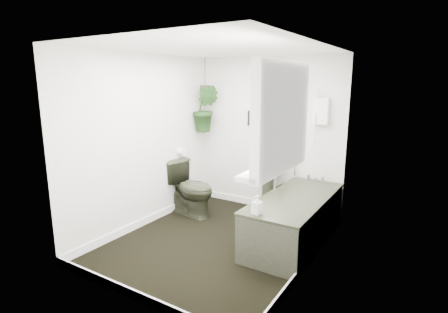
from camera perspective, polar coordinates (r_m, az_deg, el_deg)
The scene contains 22 objects.
floor at distance 4.45m, azimuth -1.05°, elevation -13.81°, with size 2.30×2.80×0.02m, color black.
ceiling at distance 4.02m, azimuth -1.18°, elevation 17.43°, with size 2.30×2.80×0.02m, color white.
wall_back at distance 5.30m, azimuth 7.21°, elevation 3.48°, with size 2.30×0.02×2.30m, color white.
wall_front at distance 3.03m, azimuth -15.79°, elevation -3.41°, with size 2.30×0.02×2.30m, color white.
wall_left at distance 4.80m, azimuth -12.81°, elevation 2.38°, with size 0.02×2.80×2.30m, color white.
wall_right at distance 3.60m, azimuth 14.58°, elevation -0.91°, with size 0.02×2.80×2.30m, color white.
skirting at distance 4.43m, azimuth -1.05°, elevation -13.11°, with size 2.30×2.80×0.10m, color white.
bathtub at distance 4.42m, azimuth 11.46°, elevation -10.03°, with size 0.72×1.72×0.58m, color black, non-canonical shape.
bath_screen at distance 4.72m, azimuth 10.30°, elevation 3.92°, with size 0.04×0.72×1.40m, color silver, non-canonical shape.
shower_box at distance 4.92m, azimuth 15.55°, elevation 7.16°, with size 0.20×0.10×0.35m, color white.
oval_mirror at distance 5.19m, azimuth 8.08°, elevation 7.16°, with size 0.46×0.03×0.62m, color beige.
wall_sconce at distance 5.36m, azimuth 4.07°, elevation 6.33°, with size 0.04×0.04×0.22m, color black.
toilet_roll_holder at distance 5.32m, azimuth -6.95°, elevation 0.79°, with size 0.11×0.11×0.11m, color white.
window_recess at distance 2.89m, azimuth 9.57°, elevation 6.25°, with size 0.08×1.00×0.90m, color white.
window_sill at distance 2.99m, azimuth 8.04°, elevation -1.69°, with size 0.18×1.00×0.04m, color white.
window_blinds at distance 2.91m, azimuth 8.74°, elevation 6.31°, with size 0.01×0.86×0.76m, color white.
toilet at distance 5.21m, azimuth -5.47°, elevation -5.12°, with size 0.45×0.78×0.80m, color black.
pedestal_sink at distance 5.26m, azimuth 7.15°, elevation -4.37°, with size 0.53×0.45×0.91m, color black, non-canonical shape.
sill_plant at distance 3.25m, azimuth 9.47°, elevation 2.01°, with size 0.23×0.20×0.25m, color black.
hanging_plant at distance 5.53m, azimuth -3.05°, elevation 7.78°, with size 0.40×0.32×0.73m, color black.
soap_bottle at distance 3.69m, azimuth 5.43°, elevation -7.85°, with size 0.09×0.09×0.20m, color black.
hanging_pot at distance 5.51m, azimuth -3.09°, elevation 10.93°, with size 0.16×0.16×0.12m, color #372E26.
Camera 1 is at (2.18, -3.36, 1.94)m, focal length 28.00 mm.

